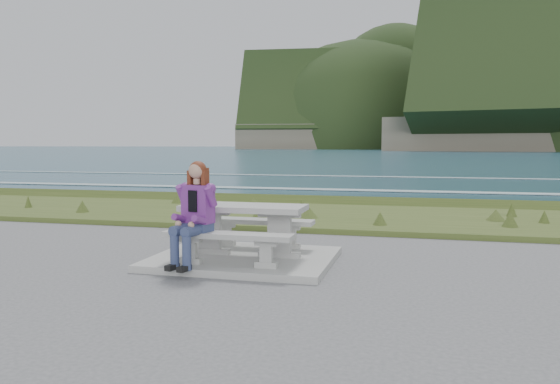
{
  "coord_description": "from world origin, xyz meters",
  "views": [
    {
      "loc": [
        2.5,
        -7.56,
        1.74
      ],
      "look_at": [
        0.24,
        1.2,
        0.94
      ],
      "focal_mm": 35.0,
      "sensor_mm": 36.0,
      "label": 1
    }
  ],
  "objects_px": {
    "bench_seaward": "(258,225)",
    "picnic_table": "(244,216)",
    "bench_landward": "(228,240)",
    "seated_woman": "(192,228)"
  },
  "relations": [
    {
      "from": "picnic_table",
      "to": "bench_seaward",
      "type": "xyz_separation_m",
      "value": [
        0.0,
        0.7,
        -0.23
      ]
    },
    {
      "from": "seated_woman",
      "to": "bench_seaward",
      "type": "bearing_deg",
      "value": 85.22
    },
    {
      "from": "bench_landward",
      "to": "seated_woman",
      "type": "height_order",
      "value": "seated_woman"
    },
    {
      "from": "seated_woman",
      "to": "bench_landward",
      "type": "bearing_deg",
      "value": 27.91
    },
    {
      "from": "bench_seaward",
      "to": "picnic_table",
      "type": "bearing_deg",
      "value": -90.0
    },
    {
      "from": "bench_landward",
      "to": "bench_seaward",
      "type": "xyz_separation_m",
      "value": [
        0.0,
        1.4,
        0.0
      ]
    },
    {
      "from": "bench_landward",
      "to": "seated_woman",
      "type": "relative_size",
      "value": 1.28
    },
    {
      "from": "bench_landward",
      "to": "seated_woman",
      "type": "xyz_separation_m",
      "value": [
        -0.46,
        -0.13,
        0.17
      ]
    },
    {
      "from": "seated_woman",
      "to": "picnic_table",
      "type": "bearing_deg",
      "value": 72.92
    },
    {
      "from": "bench_seaward",
      "to": "seated_woman",
      "type": "distance_m",
      "value": 1.61
    }
  ]
}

